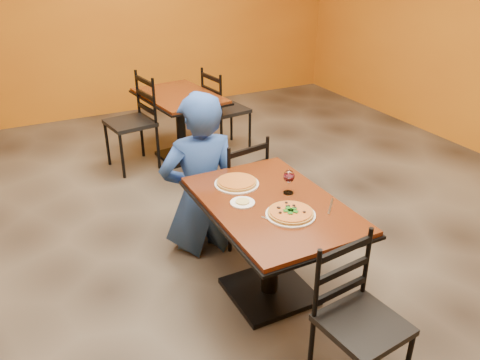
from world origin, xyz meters
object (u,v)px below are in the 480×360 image
chair_main_far (234,187)px  chair_second_left (130,123)px  pizza_main (291,212)px  chair_second_right (226,110)px  side_plate (243,203)px  table_second (180,112)px  table_main (271,227)px  plate_main (291,215)px  chair_main_near (363,326)px  pizza_far (237,182)px  wine_glass (289,181)px  plate_far (237,184)px  diner (200,173)px

chair_main_far → chair_second_left: chair_second_left is taller
chair_second_left → pizza_main: (0.27, -2.75, 0.27)m
chair_second_right → side_plate: 2.72m
table_second → side_plate: bearing=-101.3°
table_main → chair_main_far: size_ratio=1.35×
chair_main_far → plate_main: size_ratio=2.93×
chair_main_near → plate_main: chair_main_near is taller
chair_second_left → pizza_far: size_ratio=3.61×
pizza_main → wine_glass: wine_glass is taller
chair_second_left → plate_far: 2.25m
plate_far → pizza_far: (0.00, 0.00, 0.02)m
chair_main_near → plate_main: bearing=84.9°
table_second → side_plate: size_ratio=7.30×
table_main → wine_glass: bearing=20.1°
chair_main_near → diner: (-0.21, 1.72, 0.20)m
table_main → table_second: size_ratio=1.05×
chair_main_near → chair_second_left: size_ratio=0.88×
table_main → chair_main_far: chair_main_far is taller
table_main → chair_main_far: bearing=80.9°
table_second → chair_main_near: chair_main_near is taller
chair_main_near → table_second: bearing=78.9°
pizza_main → wine_glass: 0.30m
chair_main_near → pizza_far: size_ratio=3.20×
side_plate → table_second: bearing=78.7°
side_plate → wine_glass: 0.35m
chair_second_left → chair_second_right: bearing=81.8°
diner → side_plate: bearing=94.9°
diner → side_plate: diner is taller
chair_second_left → side_plate: size_ratio=6.32×
plate_main → chair_main_near: bearing=-88.7°
side_plate → chair_second_left: bearing=91.8°
chair_main_far → chair_second_left: size_ratio=0.90×
side_plate → wine_glass: wine_glass is taller
plate_main → chair_second_left: bearing=95.7°
plate_far → chair_main_far: bearing=65.5°
table_second → plate_main: bearing=-96.2°
chair_second_left → plate_far: size_ratio=3.26×
pizza_main → pizza_far: (-0.11, 0.53, 0.00)m
table_second → pizza_far: pizza_far is taller
plate_far → wine_glass: wine_glass is taller
diner → table_main: bearing=107.4°
pizza_main → side_plate: bearing=126.1°
table_second → diner: (-0.49, -1.75, 0.10)m
chair_main_far → pizza_far: (-0.22, -0.49, 0.32)m
pizza_main → pizza_far: same height
plate_far → wine_glass: (0.25, -0.27, 0.08)m
chair_main_near → pizza_far: bearing=89.3°
table_second → chair_second_right: bearing=0.0°
chair_second_right → side_plate: chair_second_right is taller
chair_second_right → pizza_far: chair_second_right is taller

